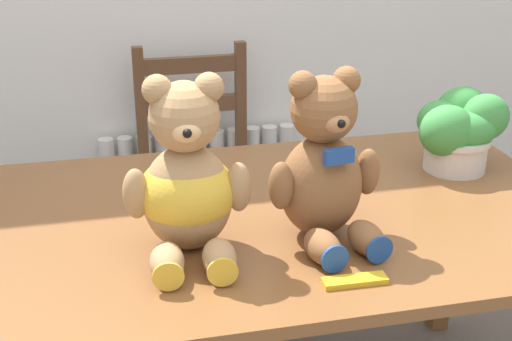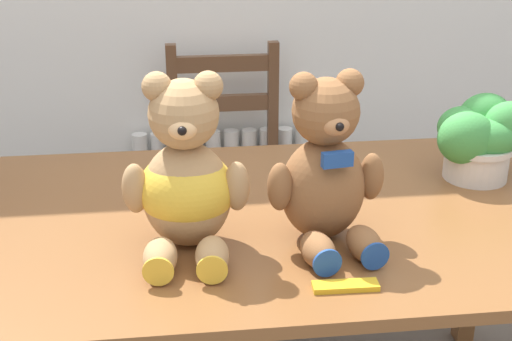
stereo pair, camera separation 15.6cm
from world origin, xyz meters
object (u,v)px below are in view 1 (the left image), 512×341
object	(u,v)px
teddy_bear_right	(324,168)
potted_plant	(459,129)
wooden_chair_behind	(199,182)
teddy_bear_left	(187,183)
chocolate_bar	(355,281)

from	to	relation	value
teddy_bear_right	potted_plant	distance (m)	0.58
wooden_chair_behind	teddy_bear_left	distance (m)	1.13
potted_plant	chocolate_bar	world-z (taller)	potted_plant
wooden_chair_behind	teddy_bear_right	size ratio (longest dim) A/B	2.40
teddy_bear_left	potted_plant	world-z (taller)	teddy_bear_left
teddy_bear_right	teddy_bear_left	bearing A→B (deg)	-9.22
teddy_bear_left	chocolate_bar	distance (m)	0.42
teddy_bear_left	wooden_chair_behind	bearing A→B (deg)	-95.51
wooden_chair_behind	chocolate_bar	world-z (taller)	wooden_chair_behind
wooden_chair_behind	teddy_bear_left	xyz separation A→B (m)	(-0.17, -1.03, 0.45)
teddy_bear_right	chocolate_bar	size ratio (longest dim) A/B	2.92
teddy_bear_right	potted_plant	size ratio (longest dim) A/B	1.48
chocolate_bar	potted_plant	bearing A→B (deg)	46.47
wooden_chair_behind	chocolate_bar	xyz separation A→B (m)	(0.14, -1.25, 0.30)
teddy_bear_left	teddy_bear_right	bearing A→B (deg)	-176.93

